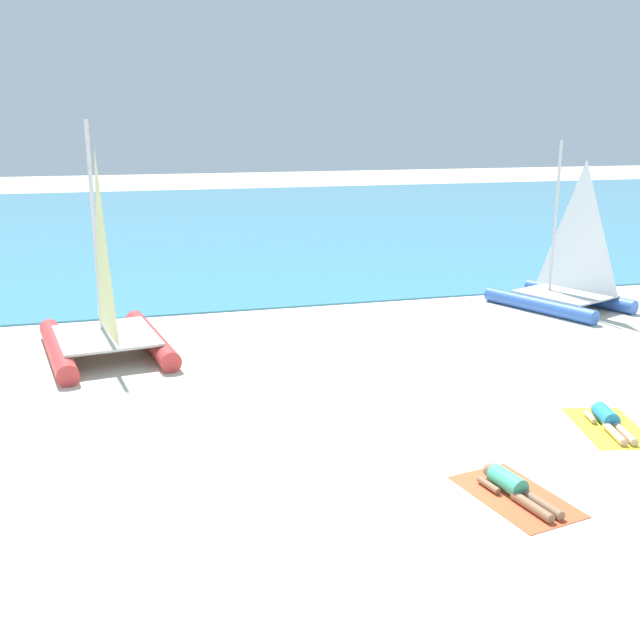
# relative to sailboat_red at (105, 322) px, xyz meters

# --- Properties ---
(ground_plane) EXTENTS (120.00, 120.00, 0.00)m
(ground_plane) POSITION_rel_sailboat_red_xyz_m (4.53, 2.57, -0.81)
(ground_plane) COLOR beige
(ocean_water) EXTENTS (120.00, 40.00, 0.05)m
(ocean_water) POSITION_rel_sailboat_red_xyz_m (4.53, 23.35, -0.78)
(ocean_water) COLOR teal
(ocean_water) RESTS_ON ground
(sailboat_red) EXTENTS (3.25, 4.51, 5.41)m
(sailboat_red) POSITION_rel_sailboat_red_xyz_m (0.00, 0.00, 0.00)
(sailboat_red) COLOR #CC3838
(sailboat_red) RESTS_ON ground
(sailboat_blue) EXTENTS (3.57, 4.31, 4.83)m
(sailboat_blue) POSITION_rel_sailboat_red_xyz_m (13.00, 1.16, -0.09)
(sailboat_blue) COLOR blue
(sailboat_blue) RESTS_ON ground
(towel_left) EXTENTS (1.43, 2.07, 0.01)m
(towel_left) POSITION_rel_sailboat_red_xyz_m (5.80, -8.81, -0.80)
(towel_left) COLOR #EA5933
(towel_left) RESTS_ON ground
(sunbather_left) EXTENTS (0.68, 1.56, 0.30)m
(sunbather_left) POSITION_rel_sailboat_red_xyz_m (5.79, -8.74, -0.68)
(sunbather_left) COLOR #3FB28C
(sunbather_left) RESTS_ON towel_left
(towel_right) EXTENTS (1.52, 2.11, 0.01)m
(towel_right) POSITION_rel_sailboat_red_xyz_m (8.75, -6.95, -0.80)
(towel_right) COLOR yellow
(towel_right) RESTS_ON ground
(sunbather_right) EXTENTS (0.76, 1.56, 0.30)m
(sunbather_right) POSITION_rel_sailboat_red_xyz_m (8.76, -6.89, -0.68)
(sunbather_right) COLOR #268CCC
(sunbather_right) RESTS_ON towel_right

